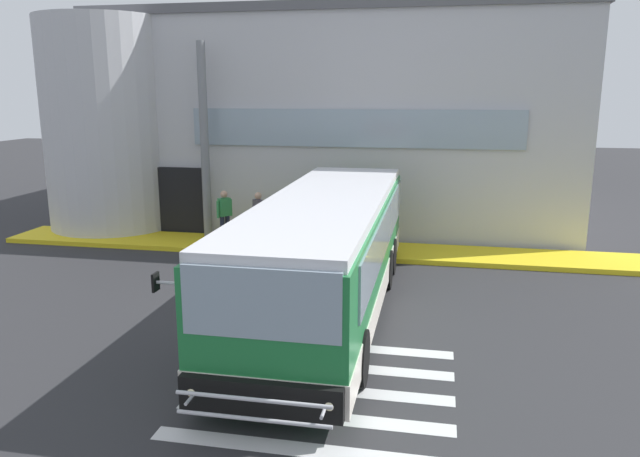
{
  "coord_description": "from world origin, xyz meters",
  "views": [
    {
      "loc": [
        3.77,
        -13.49,
        4.96
      ],
      "look_at": [
        0.82,
        1.47,
        1.5
      ],
      "focal_mm": 34.05,
      "sensor_mm": 36.0,
      "label": 1
    }
  ],
  "objects": [
    {
      "name": "bay_paint_stripes",
      "position": [
        2.0,
        -4.2,
        0.0
      ],
      "size": [
        4.4,
        3.96,
        0.01
      ],
      "color": "silver",
      "rests_on": "ground"
    },
    {
      "name": "ground_plane",
      "position": [
        0.0,
        0.0,
        -0.01
      ],
      "size": [
        80.0,
        90.0,
        0.02
      ],
      "primitive_type": "cube",
      "color": "#2B2B2D",
      "rests_on": "ground"
    },
    {
      "name": "boarding_curb",
      "position": [
        0.0,
        4.8,
        0.07
      ],
      "size": [
        20.73,
        2.0,
        0.15
      ],
      "primitive_type": "cube",
      "color": "yellow",
      "rests_on": "ground"
    },
    {
      "name": "terminal_building",
      "position": [
        -0.67,
        11.53,
        3.86
      ],
      "size": [
        18.53,
        13.8,
        7.74
      ],
      "color": "#B7B7BC",
      "rests_on": "ground"
    },
    {
      "name": "safety_bollard_yellow",
      "position": [
        1.07,
        3.6,
        0.45
      ],
      "size": [
        0.18,
        0.18,
        0.9
      ],
      "primitive_type": "cylinder",
      "color": "yellow",
      "rests_on": "ground"
    },
    {
      "name": "entry_support_column",
      "position": [
        -3.81,
        5.4,
        3.34
      ],
      "size": [
        0.28,
        0.28,
        6.38
      ],
      "primitive_type": "cylinder",
      "color": "slate",
      "rests_on": "boarding_curb"
    },
    {
      "name": "passenger_by_doorway",
      "position": [
        -1.82,
        4.82,
        1.11
      ],
      "size": [
        0.52,
        0.51,
        1.68
      ],
      "color": "#2D2D33",
      "rests_on": "boarding_curb"
    },
    {
      "name": "passenger_near_column",
      "position": [
        -3.01,
        4.87,
        1.08
      ],
      "size": [
        0.4,
        0.5,
        1.68
      ],
      "color": "#1E2338",
      "rests_on": "boarding_curb"
    },
    {
      "name": "bus_main_foreground",
      "position": [
        1.37,
        -0.56,
        1.33
      ],
      "size": [
        3.04,
        10.9,
        2.7
      ],
      "color": "#1E7238",
      "rests_on": "ground"
    },
    {
      "name": "passenger_at_curb_edge",
      "position": [
        -0.72,
        4.88,
        1.08
      ],
      "size": [
        0.56,
        0.34,
        1.68
      ],
      "color": "#2D2D33",
      "rests_on": "boarding_curb"
    }
  ]
}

